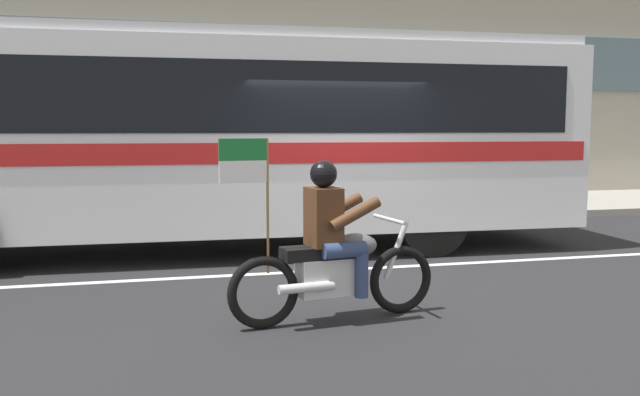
% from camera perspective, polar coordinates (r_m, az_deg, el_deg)
% --- Properties ---
extents(ground_plane, '(60.00, 60.00, 0.00)m').
position_cam_1_polar(ground_plane, '(9.48, 1.47, -5.37)').
color(ground_plane, black).
extents(sidewalk_curb, '(28.00, 3.80, 0.15)m').
position_cam_1_polar(sidewalk_curb, '(14.39, -3.88, -1.17)').
color(sidewalk_curb, gray).
rests_on(sidewalk_curb, ground_plane).
extents(lane_center_stripe, '(26.60, 0.14, 0.01)m').
position_cam_1_polar(lane_center_stripe, '(8.92, 2.49, -6.08)').
color(lane_center_stripe, silver).
rests_on(lane_center_stripe, ground_plane).
extents(transit_bus, '(10.89, 2.86, 3.22)m').
position_cam_1_polar(transit_bus, '(10.20, -8.71, 6.01)').
color(transit_bus, silver).
rests_on(transit_bus, ground_plane).
extents(motorcycle_with_rider, '(2.18, 0.69, 1.78)m').
position_cam_1_polar(motorcycle_with_rider, '(6.47, 1.08, -4.72)').
color(motorcycle_with_rider, black).
rests_on(motorcycle_with_rider, ground_plane).
extents(fire_hydrant, '(0.22, 0.30, 0.75)m').
position_cam_1_polar(fire_hydrant, '(15.46, 18.38, 0.69)').
color(fire_hydrant, red).
rests_on(fire_hydrant, sidewalk_curb).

